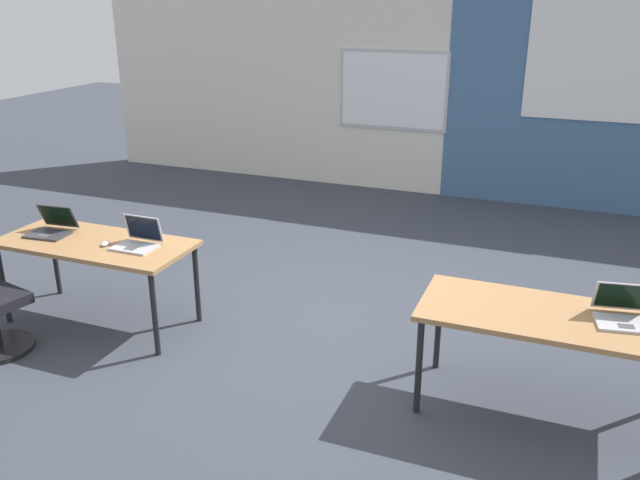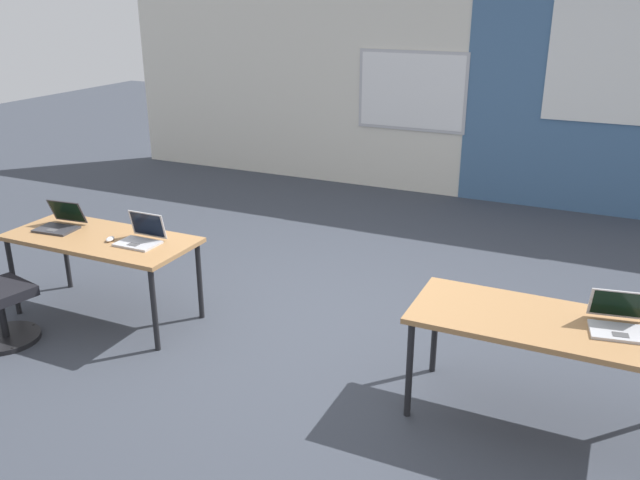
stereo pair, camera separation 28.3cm
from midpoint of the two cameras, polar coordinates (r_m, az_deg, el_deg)
name	(u,v)px [view 2 (the right image)]	position (r m, az deg, el deg)	size (l,w,h in m)	color
ground_plane	(324,326)	(5.58, 1.82, -7.37)	(24.00, 24.00, 0.00)	#383D47
back_wall_assembly	(462,90)	(9.01, 13.02, 12.43)	(10.00, 0.27, 2.80)	silver
desk_near_left	(101,244)	(5.72, -16.91, -0.31)	(1.60, 0.70, 0.72)	#A37547
desk_near_right	(542,329)	(4.40, 20.24, -7.16)	(1.60, 0.70, 0.72)	#A37547
laptop_near_right_end	(619,322)	(4.42, 25.94, -6.37)	(0.38, 0.36, 0.22)	#B7B7BC
laptop_near_left_end	(60,223)	(6.00, -20.15, 1.38)	(0.36, 0.35, 0.22)	#333338
laptop_near_left_inner	(141,237)	(5.46, -13.66, 0.25)	(0.33, 0.28, 0.23)	#B7B7BC
mouse_near_left_inner	(110,239)	(5.58, -16.18, 0.07)	(0.08, 0.11, 0.03)	silver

